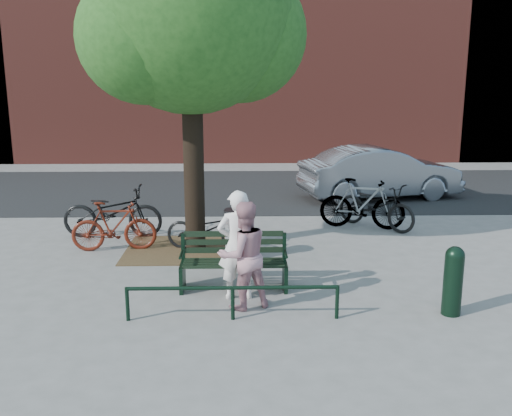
{
  "coord_description": "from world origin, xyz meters",
  "views": [
    {
      "loc": [
        0.15,
        -8.84,
        3.4
      ],
      "look_at": [
        0.39,
        1.0,
        1.14
      ],
      "focal_mm": 40.0,
      "sensor_mm": 36.0,
      "label": 1
    }
  ],
  "objects_px": {
    "bicycle_c": "(208,228)",
    "parked_car": "(380,173)",
    "bollard": "(453,278)",
    "litter_bin": "(236,234)",
    "park_bench": "(234,260)",
    "person_left": "(238,245)",
    "person_right": "(243,255)"
  },
  "relations": [
    {
      "from": "parked_car",
      "to": "park_bench",
      "type": "bearing_deg",
      "value": 137.33
    },
    {
      "from": "litter_bin",
      "to": "bicycle_c",
      "type": "height_order",
      "value": "litter_bin"
    },
    {
      "from": "bollard",
      "to": "litter_bin",
      "type": "bearing_deg",
      "value": 139.77
    },
    {
      "from": "park_bench",
      "to": "person_right",
      "type": "xyz_separation_m",
      "value": [
        0.16,
        -0.83,
        0.34
      ]
    },
    {
      "from": "person_left",
      "to": "person_right",
      "type": "xyz_separation_m",
      "value": [
        0.09,
        -0.38,
        -0.05
      ]
    },
    {
      "from": "bicycle_c",
      "to": "park_bench",
      "type": "bearing_deg",
      "value": -153.65
    },
    {
      "from": "bicycle_c",
      "to": "person_right",
      "type": "bearing_deg",
      "value": -154.66
    },
    {
      "from": "bollard",
      "to": "bicycle_c",
      "type": "bearing_deg",
      "value": 138.68
    },
    {
      "from": "person_left",
      "to": "parked_car",
      "type": "height_order",
      "value": "person_left"
    },
    {
      "from": "bicycle_c",
      "to": "parked_car",
      "type": "relative_size",
      "value": 0.38
    },
    {
      "from": "bollard",
      "to": "person_left",
      "type": "bearing_deg",
      "value": 166.97
    },
    {
      "from": "person_left",
      "to": "litter_bin",
      "type": "height_order",
      "value": "person_left"
    },
    {
      "from": "park_bench",
      "to": "litter_bin",
      "type": "height_order",
      "value": "park_bench"
    },
    {
      "from": "park_bench",
      "to": "bicycle_c",
      "type": "distance_m",
      "value": 2.19
    },
    {
      "from": "park_bench",
      "to": "person_left",
      "type": "bearing_deg",
      "value": -81.08
    },
    {
      "from": "person_left",
      "to": "bicycle_c",
      "type": "distance_m",
      "value": 2.67
    },
    {
      "from": "person_left",
      "to": "parked_car",
      "type": "xyz_separation_m",
      "value": [
        4.0,
        7.47,
        -0.12
      ]
    },
    {
      "from": "bollard",
      "to": "person_right",
      "type": "bearing_deg",
      "value": 173.57
    },
    {
      "from": "bollard",
      "to": "litter_bin",
      "type": "distance_m",
      "value": 4.15
    },
    {
      "from": "bollard",
      "to": "litter_bin",
      "type": "xyz_separation_m",
      "value": [
        -3.17,
        2.68,
        -0.06
      ]
    },
    {
      "from": "person_right",
      "to": "litter_bin",
      "type": "height_order",
      "value": "person_right"
    },
    {
      "from": "person_left",
      "to": "person_right",
      "type": "bearing_deg",
      "value": 97.99
    },
    {
      "from": "bicycle_c",
      "to": "bollard",
      "type": "bearing_deg",
      "value": -119.38
    },
    {
      "from": "park_bench",
      "to": "person_right",
      "type": "bearing_deg",
      "value": -79.21
    },
    {
      "from": "park_bench",
      "to": "bicycle_c",
      "type": "xyz_separation_m",
      "value": [
        -0.55,
        2.12,
        -0.03
      ]
    },
    {
      "from": "person_left",
      "to": "bollard",
      "type": "bearing_deg",
      "value": 162.0
    },
    {
      "from": "bicycle_c",
      "to": "parked_car",
      "type": "height_order",
      "value": "parked_car"
    },
    {
      "from": "litter_bin",
      "to": "parked_car",
      "type": "bearing_deg",
      "value": 53.76
    },
    {
      "from": "park_bench",
      "to": "parked_car",
      "type": "bearing_deg",
      "value": 59.9
    },
    {
      "from": "person_left",
      "to": "bicycle_c",
      "type": "relative_size",
      "value": 1.01
    },
    {
      "from": "park_bench",
      "to": "bollard",
      "type": "height_order",
      "value": "bollard"
    },
    {
      "from": "person_left",
      "to": "bicycle_c",
      "type": "xyz_separation_m",
      "value": [
        -0.62,
        2.57,
        -0.42
      ]
    }
  ]
}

